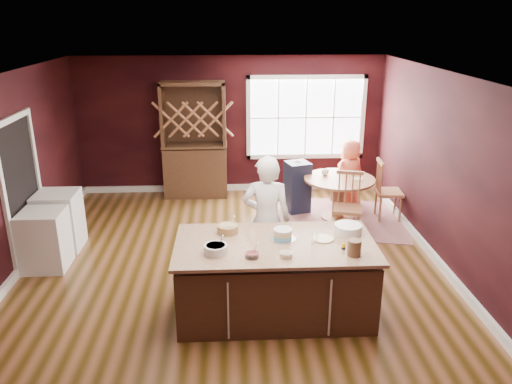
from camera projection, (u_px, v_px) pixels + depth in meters
room_shell at (231, 181)px, 6.58m from camera, size 7.00×7.00×7.00m
window at (306, 117)px, 9.87m from camera, size 2.36×0.10×1.66m
doorway at (23, 193)px, 7.11m from camera, size 0.08×1.26×2.13m
kitchen_island at (275, 279)px, 5.96m from camera, size 2.34×1.22×0.92m
dining_table at (339, 190)px, 8.71m from camera, size 1.23×1.23×0.75m
baker at (267, 220)px, 6.53m from camera, size 0.69×0.50×1.76m
layer_cake at (283, 234)px, 5.88m from camera, size 0.31×0.31×0.13m
bowl_blue at (216, 249)px, 5.53m from camera, size 0.26×0.26×0.10m
bowl_yellow at (228, 229)px, 6.06m from camera, size 0.26×0.26×0.10m
bowl_pink at (252, 255)px, 5.44m from camera, size 0.16×0.16×0.06m
bowl_olive at (286, 255)px, 5.46m from camera, size 0.14×0.14×0.05m
drinking_glass at (315, 239)px, 5.74m from camera, size 0.07×0.07×0.14m
dinner_plate at (323, 239)px, 5.89m from camera, size 0.25×0.25×0.02m
white_tub at (348, 229)px, 6.03m from camera, size 0.33×0.33×0.11m
stoneware_crock at (354, 248)px, 5.47m from camera, size 0.15×0.15×0.18m
toy_figurine at (344, 246)px, 5.63m from camera, size 0.05×0.05×0.08m
rug at (337, 218)px, 8.89m from camera, size 2.78×2.37×0.01m
chair_east at (389, 190)px, 8.70m from camera, size 0.46×0.48×1.08m
chair_south at (348, 206)px, 7.96m from camera, size 0.55×0.53×1.08m
chair_north at (345, 177)px, 9.50m from camera, size 0.58×0.58×1.01m
seated_woman at (349, 175)px, 9.16m from camera, size 0.76×0.67×1.30m
high_chair at (297, 186)px, 9.05m from camera, size 0.49×0.49×0.98m
toddler at (294, 170)px, 8.91m from camera, size 0.18×0.14×0.26m
table_plate at (357, 179)px, 8.58m from camera, size 0.19×0.19×0.01m
table_cup at (325, 172)px, 8.78m from camera, size 0.16×0.16×0.10m
hutch at (195, 140)px, 9.65m from camera, size 1.23×0.51×2.25m
washer at (45, 240)px, 7.03m from camera, size 0.59×0.57×0.86m
dryer at (59, 221)px, 7.62m from camera, size 0.62×0.60×0.90m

